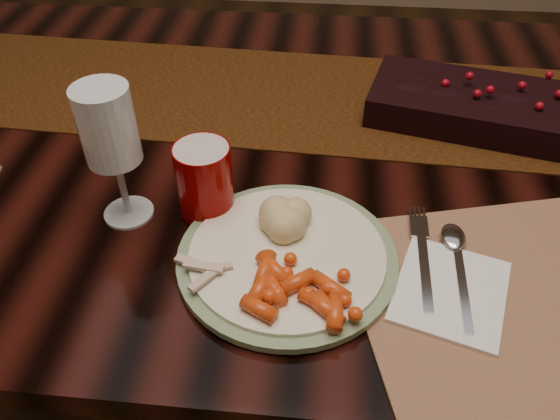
# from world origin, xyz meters

# --- Properties ---
(floor) EXTENTS (5.00, 5.00, 0.00)m
(floor) POSITION_xyz_m (0.00, 0.00, 0.00)
(floor) COLOR black
(floor) RESTS_ON ground
(dining_table) EXTENTS (1.80, 1.00, 0.75)m
(dining_table) POSITION_xyz_m (0.00, 0.00, 0.38)
(dining_table) COLOR black
(dining_table) RESTS_ON floor
(table_runner) EXTENTS (1.70, 0.42, 0.00)m
(table_runner) POSITION_xyz_m (0.05, 0.11, 0.75)
(table_runner) COLOR black
(table_runner) RESTS_ON dining_table
(centerpiece) EXTENTS (0.37, 0.25, 0.07)m
(centerpiece) POSITION_xyz_m (0.27, 0.07, 0.79)
(centerpiece) COLOR black
(centerpiece) RESTS_ON table_runner
(placemat_main) EXTENTS (0.50, 0.42, 0.00)m
(placemat_main) POSITION_xyz_m (0.28, -0.32, 0.75)
(placemat_main) COLOR #8A5F40
(placemat_main) RESTS_ON dining_table
(dinner_plate) EXTENTS (0.35, 0.35, 0.02)m
(dinner_plate) POSITION_xyz_m (-0.02, -0.29, 0.76)
(dinner_plate) COLOR white
(dinner_plate) RESTS_ON placemat_main
(baby_carrots) EXTENTS (0.13, 0.12, 0.02)m
(baby_carrots) POSITION_xyz_m (-0.00, -0.36, 0.78)
(baby_carrots) COLOR #D54112
(baby_carrots) RESTS_ON dinner_plate
(mashed_potatoes) EXTENTS (0.09, 0.08, 0.05)m
(mashed_potatoes) POSITION_xyz_m (-0.04, -0.25, 0.79)
(mashed_potatoes) COLOR #E8CB7F
(mashed_potatoes) RESTS_ON dinner_plate
(turkey_shreds) EXTENTS (0.09, 0.09, 0.02)m
(turkey_shreds) POSITION_xyz_m (-0.12, -0.33, 0.78)
(turkey_shreds) COLOR #9F9087
(turkey_shreds) RESTS_ON dinner_plate
(napkin) EXTENTS (0.16, 0.18, 0.01)m
(napkin) POSITION_xyz_m (0.18, -0.33, 0.76)
(napkin) COLOR white
(napkin) RESTS_ON placemat_main
(fork) EXTENTS (0.03, 0.16, 0.00)m
(fork) POSITION_xyz_m (0.15, -0.28, 0.76)
(fork) COLOR #B8B7C7
(fork) RESTS_ON napkin
(spoon) EXTENTS (0.04, 0.16, 0.00)m
(spoon) POSITION_xyz_m (0.19, -0.30, 0.76)
(spoon) COLOR #B3B3D7
(spoon) RESTS_ON napkin
(red_cup) EXTENTS (0.10, 0.10, 0.10)m
(red_cup) POSITION_xyz_m (-0.14, -0.21, 0.81)
(red_cup) COLOR #7D0200
(red_cup) RESTS_ON placemat_main
(wine_glass) EXTENTS (0.08, 0.08, 0.20)m
(wine_glass) POSITION_xyz_m (-0.25, -0.22, 0.85)
(wine_glass) COLOR silver
(wine_glass) RESTS_ON dining_table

